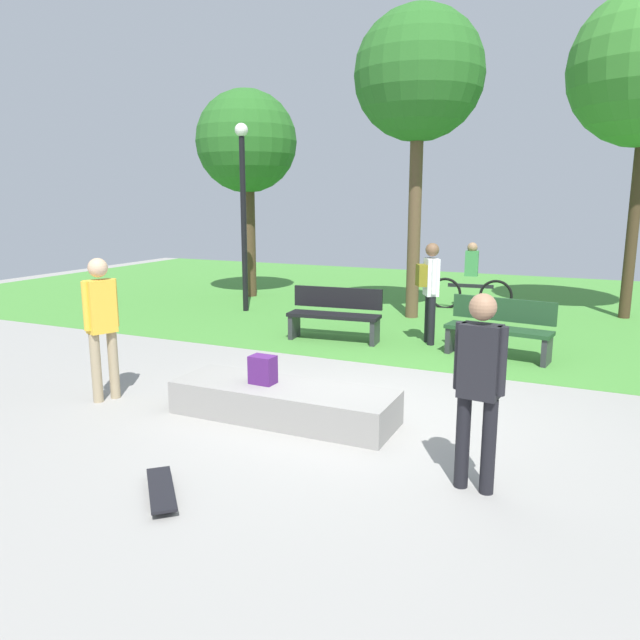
# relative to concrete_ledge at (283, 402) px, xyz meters

# --- Properties ---
(ground_plane) EXTENTS (28.00, 28.00, 0.00)m
(ground_plane) POSITION_rel_concrete_ledge_xyz_m (0.65, 0.53, -0.19)
(ground_plane) COLOR gray
(grass_lawn) EXTENTS (26.60, 11.97, 0.01)m
(grass_lawn) POSITION_rel_concrete_ledge_xyz_m (0.65, 8.54, -0.18)
(grass_lawn) COLOR #478C38
(grass_lawn) RESTS_ON ground_plane
(concrete_ledge) EXTENTS (2.55, 0.83, 0.38)m
(concrete_ledge) POSITION_rel_concrete_ledge_xyz_m (0.00, 0.00, 0.00)
(concrete_ledge) COLOR gray
(concrete_ledge) RESTS_ON ground_plane
(backpack_on_ledge) EXTENTS (0.29, 0.21, 0.32)m
(backpack_on_ledge) POSITION_rel_concrete_ledge_xyz_m (-0.25, -0.01, 0.35)
(backpack_on_ledge) COLOR #4C1E66
(backpack_on_ledge) RESTS_ON concrete_ledge
(skater_performing_trick) EXTENTS (0.43, 0.23, 1.69)m
(skater_performing_trick) POSITION_rel_concrete_ledge_xyz_m (2.27, -0.83, 0.80)
(skater_performing_trick) COLOR black
(skater_performing_trick) RESTS_ON ground_plane
(skater_watching) EXTENTS (0.30, 0.41, 1.74)m
(skater_watching) POSITION_rel_concrete_ledge_xyz_m (-2.27, -0.35, 0.84)
(skater_watching) COLOR tan
(skater_watching) RESTS_ON ground_plane
(skateboard_by_ledge) EXTENTS (0.69, 0.72, 0.08)m
(skateboard_by_ledge) POSITION_rel_concrete_ledge_xyz_m (-0.07, -2.03, -0.12)
(skateboard_by_ledge) COLOR black
(skateboard_by_ledge) RESTS_ON ground_plane
(park_bench_center_lawn) EXTENTS (1.64, 0.61, 0.91)m
(park_bench_center_lawn) POSITION_rel_concrete_ledge_xyz_m (-0.98, 3.74, 0.29)
(park_bench_center_lawn) COLOR black
(park_bench_center_lawn) RESTS_ON ground_plane
(park_bench_near_lamppost) EXTENTS (1.65, 0.69, 0.91)m
(park_bench_near_lamppost) POSITION_rel_concrete_ledge_xyz_m (1.79, 3.75, 0.29)
(park_bench_near_lamppost) COLOR #1E4223
(park_bench_near_lamppost) RESTS_ON ground_plane
(tree_young_birch) EXTENTS (2.44, 2.44, 5.01)m
(tree_young_birch) POSITION_rel_concrete_ledge_xyz_m (-4.87, 7.32, 3.55)
(tree_young_birch) COLOR #4C3823
(tree_young_birch) RESTS_ON grass_lawn
(tree_slender_maple) EXTENTS (2.53, 2.53, 6.05)m
(tree_slender_maple) POSITION_rel_concrete_ledge_xyz_m (-0.34, 6.32, 4.55)
(tree_slender_maple) COLOR brown
(tree_slender_maple) RESTS_ON grass_lawn
(lamp_post) EXTENTS (0.28, 0.28, 3.97)m
(lamp_post) POSITION_rel_concrete_ledge_xyz_m (-3.87, 5.50, 2.24)
(lamp_post) COLOR black
(lamp_post) RESTS_ON ground_plane
(pedestrian_with_backpack) EXTENTS (0.44, 0.42, 1.71)m
(pedestrian_with_backpack) POSITION_rel_concrete_ledge_xyz_m (0.56, 4.16, 0.84)
(pedestrian_with_backpack) COLOR black
(pedestrian_with_backpack) RESTS_ON ground_plane
(cyclist_on_bicycle) EXTENTS (1.82, 0.23, 1.52)m
(cyclist_on_bicycle) POSITION_rel_concrete_ledge_xyz_m (0.58, 7.74, 0.44)
(cyclist_on_bicycle) COLOR black
(cyclist_on_bicycle) RESTS_ON ground_plane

